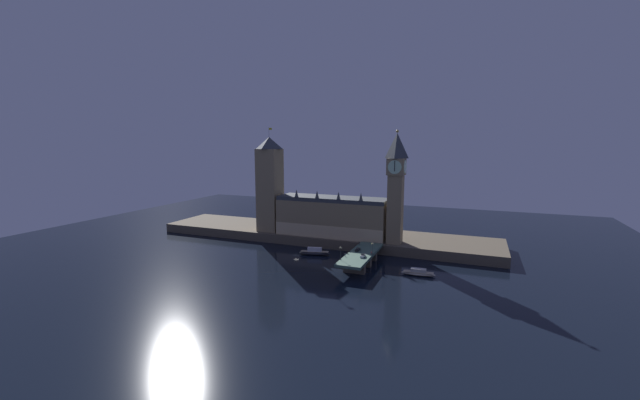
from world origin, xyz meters
TOP-DOWN VIEW (x-y plane):
  - ground_plane at (0.00, 0.00)m, footprint 400.00×400.00m
  - embankment at (0.00, 39.00)m, footprint 220.00×42.00m
  - parliament_hall at (10.42, 30.49)m, footprint 68.04×20.33m
  - clock_tower at (50.00, 25.52)m, footprint 9.99×10.10m
  - victoria_tower at (-31.92, 28.27)m, footprint 13.81×13.81m
  - bridge at (39.01, -5.00)m, footprint 12.66×46.00m
  - car_northbound_lead at (36.23, -1.40)m, footprint 1.88×4.73m
  - car_southbound_lead at (41.80, -11.47)m, footprint 1.92×4.17m
  - pedestrian_near_rail at (33.45, -13.90)m, footprint 0.38×0.38m
  - pedestrian_mid_walk at (44.58, -5.83)m, footprint 0.38×0.38m
  - pedestrian_far_rail at (33.45, 10.87)m, footprint 0.38×0.38m
  - street_lamp_near at (33.05, -19.72)m, footprint 1.34×0.60m
  - street_lamp_mid at (44.98, -5.00)m, footprint 1.34×0.60m
  - boat_upstream at (9.58, 3.89)m, footprint 18.05×7.61m
  - boat_downstream at (68.56, -8.92)m, footprint 16.14×5.27m

SIDE VIEW (x-z plane):
  - ground_plane at x=0.00m, z-range 0.00..0.00m
  - boat_downstream at x=68.56m, z-range -0.45..2.90m
  - boat_upstream at x=9.58m, z-range -0.60..3.85m
  - embankment at x=0.00m, z-range 0.00..5.73m
  - bridge at x=39.01m, z-range 1.31..8.04m
  - car_northbound_lead at x=36.23m, z-range 6.68..8.13m
  - car_southbound_lead at x=41.80m, z-range 6.68..8.22m
  - pedestrian_near_rail at x=33.45m, z-range 6.77..8.42m
  - pedestrian_mid_walk at x=44.58m, z-range 6.78..8.56m
  - pedestrian_far_rail at x=33.45m, z-range 6.79..8.61m
  - street_lamp_mid at x=44.98m, z-range 7.49..13.52m
  - street_lamp_near at x=33.05m, z-range 7.55..14.02m
  - parliament_hall at x=10.42m, z-range 3.30..31.92m
  - victoria_tower at x=-31.92m, z-range 2.86..69.29m
  - clock_tower at x=50.00m, z-range 7.57..71.49m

